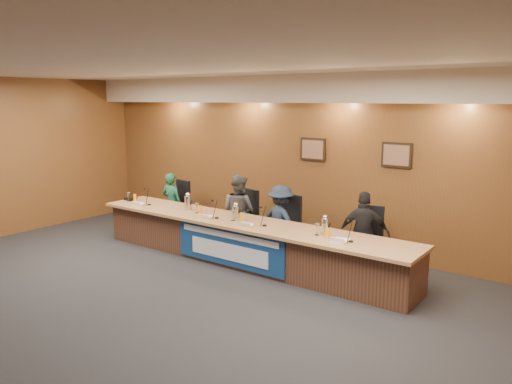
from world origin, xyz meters
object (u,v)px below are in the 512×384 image
speakerphone (131,199)px  dais_body (244,243)px  carafe_mid (236,212)px  panelist_b (239,211)px  panelist_c (281,221)px  panelist_d (364,234)px  office_chair_b (242,221)px  banner (229,247)px  office_chair_c (284,229)px  office_chair_d (366,244)px  carafe_left (188,203)px  panelist_a (172,203)px  carafe_right (325,227)px  office_chair_a (175,209)px

speakerphone → dais_body: bearing=0.6°
carafe_mid → panelist_b: bearing=125.2°
dais_body → panelist_c: 0.79m
panelist_d → speakerphone: 4.81m
dais_body → office_chair_b: (-0.65, 0.76, 0.13)m
panelist_b → panelist_c: size_ratio=1.08×
banner → panelist_b: bearing=121.0°
banner → panelist_c: 1.15m
panelist_c → office_chair_c: 0.19m
banner → panelist_d: 2.19m
panelist_d → office_chair_b: (-2.53, 0.10, -0.20)m
office_chair_d → panelist_b: bearing=172.8°
panelist_d → carafe_left: (-3.21, -0.64, 0.20)m
office_chair_b → speakerphone: 2.38m
office_chair_c → carafe_mid: (-0.49, -0.75, 0.38)m
office_chair_d → speakerphone: size_ratio=1.50×
panelist_a → speakerphone: panelist_a is taller
panelist_b → speakerphone: bearing=20.7°
carafe_mid → carafe_right: (1.73, -0.02, 0.02)m
office_chair_d → carafe_mid: 2.24m
carafe_mid → office_chair_c: bearing=56.5°
office_chair_d → carafe_mid: carafe_mid is taller
office_chair_c → speakerphone: 3.29m
office_chair_a → carafe_mid: 2.40m
dais_body → panelist_d: 2.02m
banner → carafe_left: size_ratio=8.58×
dais_body → panelist_c: (0.30, 0.66, 0.29)m
banner → office_chair_c: size_ratio=4.58×
panelist_a → carafe_right: panelist_a is taller
office_chair_a → carafe_mid: bearing=-10.6°
panelist_b → office_chair_d: (2.53, 0.10, -0.22)m
office_chair_a → carafe_mid: size_ratio=2.21×
office_chair_a → office_chair_b: size_ratio=1.00×
office_chair_d → carafe_right: size_ratio=1.90×
panelist_d → carafe_mid: 2.18m
banner → speakerphone: size_ratio=6.88×
office_chair_a → speakerphone: speakerphone is taller
panelist_b → carafe_right: panelist_b is taller
panelist_c → office_chair_c: bearing=-79.9°
banner → carafe_mid: 0.67m
panelist_b → carafe_mid: size_ratio=6.41×
office_chair_a → carafe_mid: (2.25, -0.75, 0.38)m
carafe_mid → speakerphone: bearing=-178.9°
panelist_b → panelist_d: 2.53m
panelist_a → office_chair_b: (1.79, 0.10, -0.15)m
office_chair_a → panelist_c: bearing=5.7°
panelist_a → office_chair_b: size_ratio=2.64×
panelist_a → panelist_d: size_ratio=0.94×
panelist_a → speakerphone: (-0.44, -0.70, 0.14)m
office_chair_a → carafe_left: carafe_left is taller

